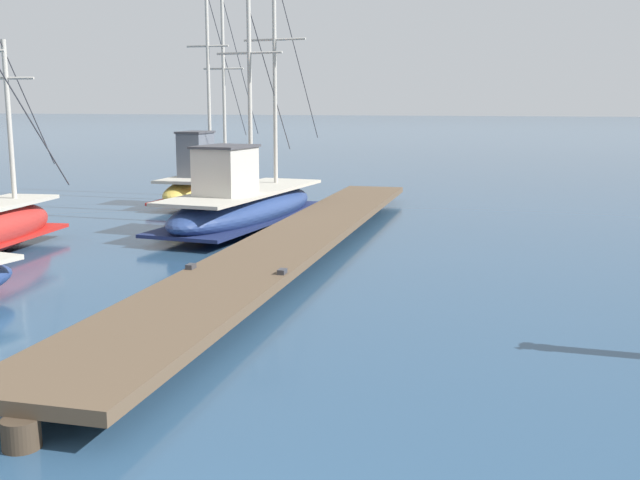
# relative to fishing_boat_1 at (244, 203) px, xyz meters

# --- Properties ---
(floating_dock) EXTENTS (3.55, 19.30, 0.53)m
(floating_dock) POSITION_rel_fishing_boat_1_xyz_m (2.53, -2.67, -0.29)
(floating_dock) COLOR brown
(floating_dock) RESTS_ON ground
(fishing_boat_1) EXTENTS (2.21, 8.71, 7.19)m
(fishing_boat_1) POSITION_rel_fishing_boat_1_xyz_m (0.00, 0.00, 0.00)
(fishing_boat_1) COLOR navy
(fishing_boat_1) RESTS_ON ground
(fishing_boat_5) EXTENTS (1.97, 7.61, 7.09)m
(fishing_boat_5) POSITION_rel_fishing_boat_1_xyz_m (-3.31, 4.21, 0.02)
(fishing_boat_5) COLOR gold
(fishing_boat_5) RESTS_ON ground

